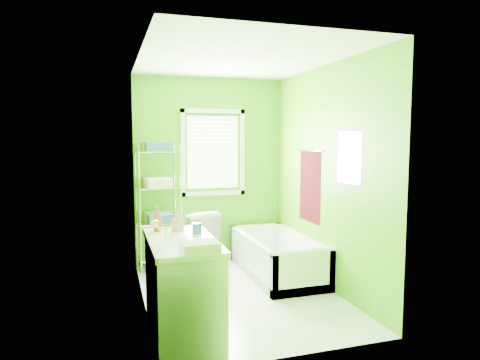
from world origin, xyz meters
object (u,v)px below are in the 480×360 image
object	(u,v)px
bathtub	(278,262)
wire_shelf_unit	(159,192)
vanity	(182,283)
toilet	(193,239)

from	to	relation	value
bathtub	wire_shelf_unit	xyz separation A→B (m)	(-1.41, 0.76, 0.87)
vanity	wire_shelf_unit	bearing A→B (deg)	89.16
vanity	wire_shelf_unit	size ratio (longest dim) A/B	0.67
bathtub	toilet	distance (m)	1.19
toilet	wire_shelf_unit	bearing A→B (deg)	-33.27
toilet	vanity	size ratio (longest dim) A/B	0.70
toilet	wire_shelf_unit	size ratio (longest dim) A/B	0.47
toilet	vanity	world-z (taller)	vanity
toilet	vanity	xyz separation A→B (m)	(-0.46, -1.88, 0.06)
bathtub	wire_shelf_unit	bearing A→B (deg)	151.74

